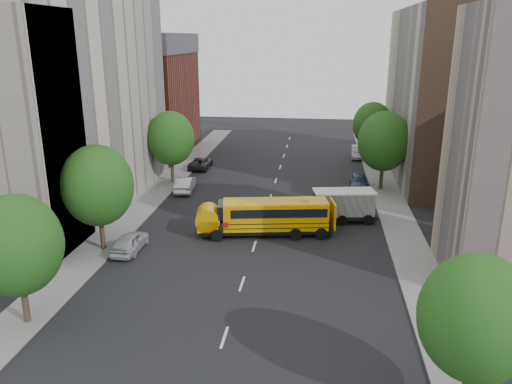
% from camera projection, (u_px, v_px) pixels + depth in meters
% --- Properties ---
extents(ground, '(120.00, 120.00, 0.00)m').
position_uv_depth(ground, '(258.00, 236.00, 39.42)').
color(ground, black).
rests_on(ground, ground).
extents(sidewalk_left, '(3.00, 80.00, 0.12)m').
position_uv_depth(sidewalk_left, '(140.00, 209.00, 45.53)').
color(sidewalk_left, slate).
rests_on(sidewalk_left, ground).
extents(sidewalk_right, '(3.00, 80.00, 0.12)m').
position_uv_depth(sidewalk_right, '(398.00, 220.00, 42.73)').
color(sidewalk_right, slate).
rests_on(sidewalk_right, ground).
extents(lane_markings, '(0.15, 64.00, 0.01)m').
position_uv_depth(lane_markings, '(270.00, 197.00, 48.88)').
color(lane_markings, silver).
rests_on(lane_markings, ground).
extents(building_left_cream, '(10.00, 26.00, 20.00)m').
position_uv_depth(building_left_cream, '(65.00, 96.00, 44.30)').
color(building_left_cream, beige).
rests_on(building_left_cream, ground).
extents(building_left_redbrick, '(10.00, 15.00, 13.00)m').
position_uv_depth(building_left_redbrick, '(149.00, 104.00, 66.17)').
color(building_left_redbrick, maroon).
rests_on(building_left_redbrick, ground).
extents(building_right_far, '(10.00, 22.00, 18.00)m').
position_uv_depth(building_right_far, '(447.00, 96.00, 53.47)').
color(building_right_far, '#B9AA90').
rests_on(building_right_far, ground).
extents(building_right_sidewall, '(10.10, 0.30, 18.00)m').
position_uv_depth(building_right_sidewall, '(477.00, 110.00, 43.06)').
color(building_right_sidewall, brown).
rests_on(building_right_sidewall, ground).
extents(street_tree_0, '(4.80, 4.80, 7.41)m').
position_uv_depth(street_tree_0, '(16.00, 245.00, 26.12)').
color(street_tree_0, '#38281C').
rests_on(street_tree_0, ground).
extents(street_tree_1, '(5.12, 5.12, 7.90)m').
position_uv_depth(street_tree_1, '(98.00, 186.00, 35.49)').
color(street_tree_1, '#38281C').
rests_on(street_tree_1, ground).
extents(street_tree_2, '(4.99, 4.99, 7.71)m').
position_uv_depth(street_tree_2, '(171.00, 138.00, 52.57)').
color(street_tree_2, '#38281C').
rests_on(street_tree_2, ground).
extents(street_tree_3, '(4.61, 4.61, 7.11)m').
position_uv_depth(street_tree_3, '(477.00, 318.00, 19.71)').
color(street_tree_3, '#38281C').
rests_on(street_tree_3, ground).
extents(street_tree_4, '(5.25, 5.25, 8.10)m').
position_uv_depth(street_tree_4, '(384.00, 141.00, 49.81)').
color(street_tree_4, '#38281C').
rests_on(street_tree_4, ground).
extents(street_tree_5, '(4.86, 4.86, 7.51)m').
position_uv_depth(street_tree_5, '(373.00, 125.00, 61.28)').
color(street_tree_5, '#38281C').
rests_on(street_tree_5, ground).
extents(school_bus, '(10.44, 4.00, 2.88)m').
position_uv_depth(school_bus, '(265.00, 215.00, 39.31)').
color(school_bus, black).
rests_on(school_bus, ground).
extents(safari_truck, '(6.66, 3.36, 2.73)m').
position_uv_depth(safari_truck, '(339.00, 205.00, 42.21)').
color(safari_truck, black).
rests_on(safari_truck, ground).
extents(parked_car_0, '(1.77, 4.30, 1.46)m').
position_uv_depth(parked_car_0, '(130.00, 242.00, 36.48)').
color(parked_car_0, '#B0B1B7').
rests_on(parked_car_0, ground).
extents(parked_car_1, '(2.05, 4.73, 1.51)m').
position_uv_depth(parked_car_1, '(185.00, 184.00, 50.67)').
color(parked_car_1, silver).
rests_on(parked_car_1, ground).
extents(parked_car_2, '(2.31, 4.89, 1.35)m').
position_uv_depth(parked_car_2, '(201.00, 163.00, 59.45)').
color(parked_car_2, black).
rests_on(parked_car_2, ground).
extents(parked_car_4, '(2.01, 4.53, 1.52)m').
position_uv_depth(parked_car_4, '(359.00, 181.00, 51.62)').
color(parked_car_4, '#36465F').
rests_on(parked_car_4, ground).
extents(parked_car_5, '(1.84, 4.68, 1.52)m').
position_uv_depth(parked_car_5, '(358.00, 152.00, 64.78)').
color(parked_car_5, '#A8A7A2').
rests_on(parked_car_5, ground).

